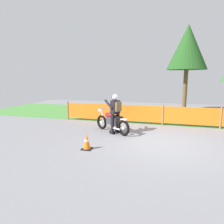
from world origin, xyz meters
The scene contains 7 objects.
ground centered at (0.00, 0.00, -0.01)m, with size 24.00×24.00×0.02m, color gray.
grass_verge centered at (0.00, 5.68, 0.01)m, with size 24.00×5.60×0.01m, color #4C8C3D.
barrier_fence centered at (0.00, 2.88, 0.54)m, with size 10.57×0.08×1.05m.
tree_leftmost centered at (1.31, 7.22, 4.31)m, with size 2.61×2.61×5.79m.
motorcycle_lead centered at (-2.12, 0.97, 0.48)m, with size 1.82×1.25×1.00m.
rider_lead centered at (-1.93, 0.85, 0.95)m, with size 0.79×0.72×1.69m.
traffic_cone centered at (-2.36, -1.32, 0.26)m, with size 0.32×0.32×0.53m.
Camera 1 is at (0.18, -7.28, 2.37)m, focal length 32.12 mm.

